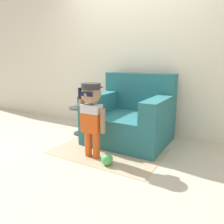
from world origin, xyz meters
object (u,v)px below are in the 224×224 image
Objects in this scene: person_child at (92,109)px; toy_ball at (107,159)px; armchair at (131,118)px; side_table at (80,118)px.

toy_ball is (0.27, -0.09, -0.53)m from person_child.
armchair is 0.84m from side_table.
person_child is 6.70× the size of toy_ball.
side_table is 1.19m from toy_ball.
side_table is at bearing 142.44° from toy_ball.
person_child reaches higher than toy_ball.
toy_ball is (0.11, -0.85, -0.28)m from armchair.
armchair reaches higher than toy_ball.
side_table is (-0.67, 0.62, -0.33)m from person_child.
armchair reaches higher than person_child.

